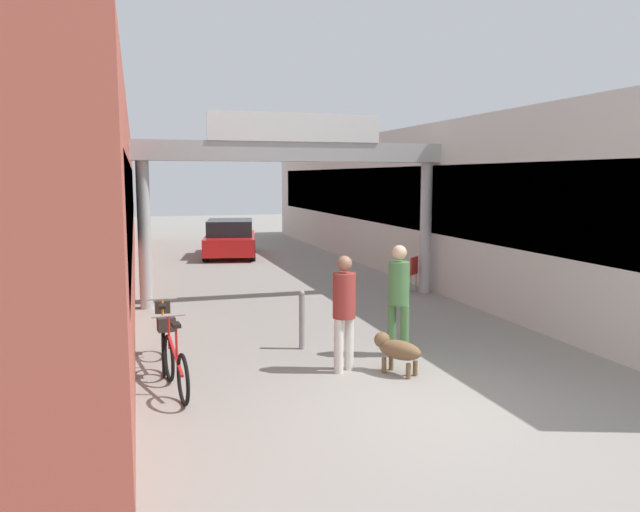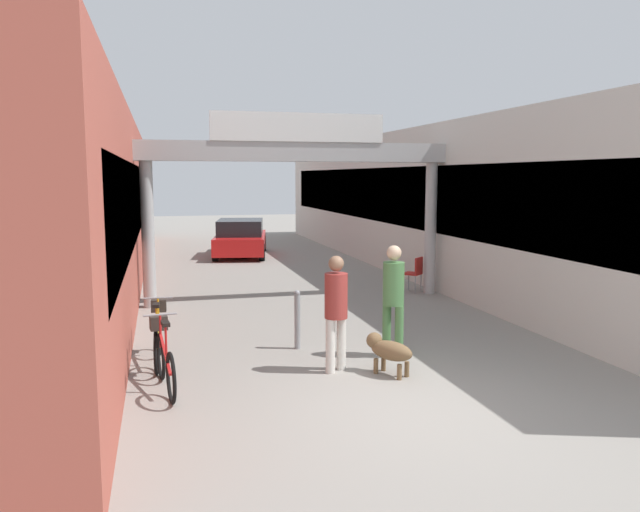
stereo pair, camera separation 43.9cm
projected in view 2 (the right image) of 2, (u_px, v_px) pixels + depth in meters
The scene contains 12 objects.
ground_plane at pixel (420, 408), 7.81m from camera, with size 80.00×80.00×0.00m, color gray.
storefront_left at pixel (83, 205), 16.86m from camera, with size 3.00×26.00×4.20m.
storefront_right at pixel (431, 202), 19.37m from camera, with size 3.00×26.00×4.20m.
arcade_sign_gateway at pixel (297, 168), 14.26m from camera, with size 7.40×0.47×4.30m.
pedestrian_with_dog at pixel (336, 305), 9.17m from camera, with size 0.47×0.47×1.74m.
pedestrian_companion at pixel (393, 293), 9.95m from camera, with size 0.47×0.47×1.80m.
dog_on_leash at pixel (388, 350), 9.10m from camera, with size 0.66×0.81×0.58m.
bicycle_red_nearest at pixel (164, 357), 8.49m from camera, with size 0.46×1.68×0.98m.
bicycle_orange_second at pixel (158, 335), 9.68m from camera, with size 0.46×1.69×0.98m.
bollard_post_metal at pixel (297, 319), 10.44m from camera, with size 0.10×0.10×1.00m.
cafe_chair_red_nearer at pixel (415, 271), 15.53m from camera, with size 0.57×0.57×0.89m.
parked_car_red at pixel (241, 238), 22.73m from camera, with size 2.44×4.25×1.33m.
Camera 2 is at (-3.08, -6.96, 2.88)m, focal length 35.00 mm.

